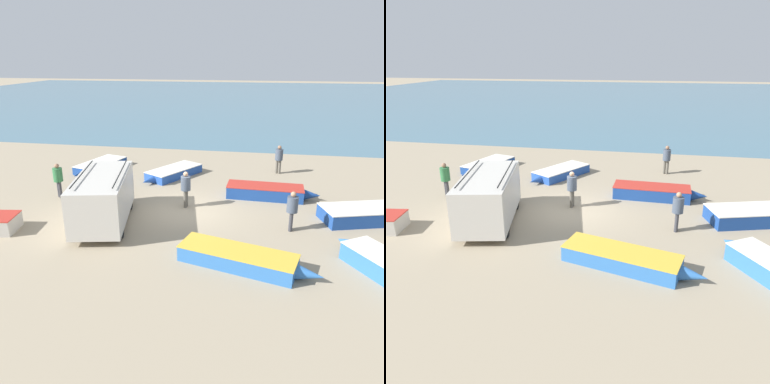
% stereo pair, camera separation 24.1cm
% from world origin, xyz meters
% --- Properties ---
extents(ground_plane, '(200.00, 200.00, 0.00)m').
position_xyz_m(ground_plane, '(0.00, 0.00, 0.00)').
color(ground_plane, gray).
extents(sea_water, '(120.00, 80.00, 0.01)m').
position_xyz_m(sea_water, '(0.00, 52.00, 0.00)').
color(sea_water, '#477084').
rests_on(sea_water, ground_plane).
extents(parked_van, '(2.98, 5.15, 2.32)m').
position_xyz_m(parked_van, '(-3.32, -1.95, 1.21)').
color(parked_van, beige).
rests_on(parked_van, ground_plane).
extents(fishing_rowboat_0, '(4.74, 1.51, 0.64)m').
position_xyz_m(fishing_rowboat_0, '(3.80, 2.44, 0.32)').
color(fishing_rowboat_0, navy).
rests_on(fishing_rowboat_0, ground_plane).
extents(fishing_rowboat_1, '(3.14, 4.27, 0.52)m').
position_xyz_m(fishing_rowboat_1, '(-1.88, 5.07, 0.26)').
color(fishing_rowboat_1, '#234CA3').
rests_on(fishing_rowboat_1, ground_plane).
extents(fishing_rowboat_2, '(5.06, 2.32, 0.59)m').
position_xyz_m(fishing_rowboat_2, '(2.82, -4.59, 0.29)').
color(fishing_rowboat_2, '#2D66AD').
rests_on(fishing_rowboat_2, ground_plane).
extents(fishing_rowboat_3, '(2.52, 4.42, 0.52)m').
position_xyz_m(fishing_rowboat_3, '(-6.85, 5.69, 0.26)').
color(fishing_rowboat_3, navy).
rests_on(fishing_rowboat_3, ground_plane).
extents(fishing_rowboat_4, '(5.31, 2.79, 0.65)m').
position_xyz_m(fishing_rowboat_4, '(8.38, 0.35, 0.32)').
color(fishing_rowboat_4, navy).
rests_on(fishing_rowboat_4, ground_plane).
extents(fisherman_0, '(0.47, 0.47, 1.78)m').
position_xyz_m(fisherman_0, '(4.45, 6.89, 1.06)').
color(fisherman_0, '#5B564C').
rests_on(fisherman_0, ground_plane).
extents(fisherman_1, '(0.47, 0.47, 1.79)m').
position_xyz_m(fisherman_1, '(-0.16, 0.45, 1.07)').
color(fisherman_1, '#5B564C').
rests_on(fisherman_1, ground_plane).
extents(fisherman_2, '(0.46, 0.46, 1.74)m').
position_xyz_m(fisherman_2, '(4.68, -1.34, 1.04)').
color(fisherman_2, '#38383D').
rests_on(fisherman_2, ground_plane).
extents(fisherman_3, '(0.47, 0.47, 1.81)m').
position_xyz_m(fisherman_3, '(-6.87, 0.60, 1.08)').
color(fisherman_3, '#38383D').
rests_on(fisherman_3, ground_plane).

